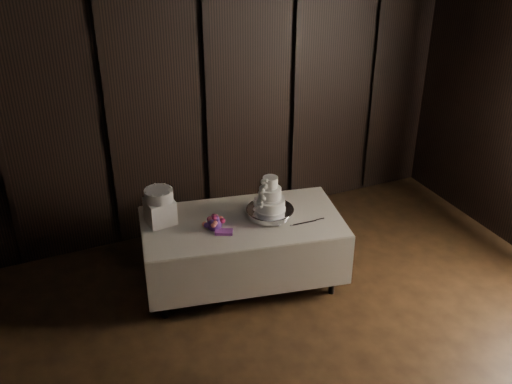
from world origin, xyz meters
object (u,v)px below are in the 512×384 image
object	(u,v)px
display_table	(243,249)
wedding_cake	(268,198)
cake_stand	(270,213)
small_cake	(159,195)
bouquet	(214,223)
box_pedestal	(160,211)

from	to	relation	value
display_table	wedding_cake	xyz separation A→B (m)	(0.26, -0.06, 0.57)
cake_stand	wedding_cake	world-z (taller)	wedding_cake
cake_stand	small_cake	size ratio (longest dim) A/B	1.74
display_table	bouquet	size ratio (longest dim) A/B	5.71
bouquet	box_pedestal	bearing A→B (deg)	143.83
display_table	bouquet	distance (m)	0.50
display_table	bouquet	world-z (taller)	bouquet
bouquet	small_cake	xyz separation A→B (m)	(-0.45, 0.33, 0.25)
display_table	small_cake	xyz separation A→B (m)	(-0.75, 0.30, 0.65)
cake_stand	display_table	bearing A→B (deg)	170.75
box_pedestal	display_table	bearing A→B (deg)	-21.70
cake_stand	box_pedestal	xyz separation A→B (m)	(-1.03, 0.34, 0.08)
display_table	bouquet	xyz separation A→B (m)	(-0.30, -0.03, 0.40)
display_table	box_pedestal	distance (m)	0.93
cake_stand	bouquet	world-z (taller)	bouquet
small_cake	cake_stand	bearing A→B (deg)	-18.44
display_table	small_cake	size ratio (longest dim) A/B	7.73
small_cake	wedding_cake	bearing A→B (deg)	-19.65
cake_stand	small_cake	world-z (taller)	small_cake
cake_stand	box_pedestal	bearing A→B (deg)	161.56
box_pedestal	small_cake	bearing A→B (deg)	180.00
cake_stand	box_pedestal	distance (m)	1.09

